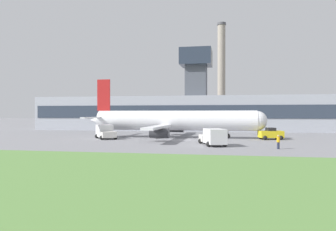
% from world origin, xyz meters
% --- Properties ---
extents(ground_plane, '(400.00, 400.00, 0.00)m').
position_xyz_m(ground_plane, '(0.00, 0.00, 0.00)').
color(ground_plane, gray).
extents(grass_strip, '(240.00, 37.00, 0.06)m').
position_xyz_m(grass_strip, '(0.00, -36.50, 0.03)').
color(grass_strip, '#5B8942').
rests_on(grass_strip, ground_plane).
extents(terminal_building, '(82.01, 10.49, 19.64)m').
position_xyz_m(terminal_building, '(-0.09, 28.78, 4.69)').
color(terminal_building, '#9EA3AD').
rests_on(terminal_building, ground_plane).
extents(smokestack_left, '(2.84, 2.84, 32.96)m').
position_xyz_m(smokestack_left, '(4.22, 55.28, 16.60)').
color(smokestack_left, gray).
rests_on(smokestack_left, ground_plane).
extents(airplane, '(30.51, 28.24, 10.15)m').
position_xyz_m(airplane, '(-2.69, 4.45, 2.88)').
color(airplane, white).
rests_on(airplane, ground_plane).
extents(pushback_tug, '(3.98, 3.23, 1.87)m').
position_xyz_m(pushback_tug, '(13.26, 3.55, 0.85)').
color(pushback_tug, yellow).
rests_on(pushback_tug, ground_plane).
extents(baggage_truck, '(4.83, 5.56, 2.26)m').
position_xyz_m(baggage_truck, '(-13.17, 0.31, 1.12)').
color(baggage_truck, white).
rests_on(baggage_truck, ground_plane).
extents(fuel_truck, '(4.04, 6.80, 2.17)m').
position_xyz_m(fuel_truck, '(4.78, -7.83, 1.09)').
color(fuel_truck, white).
rests_on(fuel_truck, ground_plane).
extents(ground_crew_person, '(0.46, 0.46, 1.64)m').
position_xyz_m(ground_crew_person, '(12.43, -10.68, 0.84)').
color(ground_crew_person, '#23283D').
rests_on(ground_crew_person, ground_plane).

